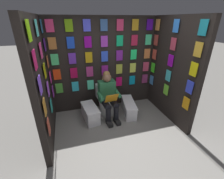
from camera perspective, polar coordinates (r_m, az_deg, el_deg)
name	(u,v)px	position (r m, az deg, el deg)	size (l,w,h in m)	color
ground_plane	(128,149)	(3.22, 5.76, -20.96)	(30.00, 30.00, 0.00)	gray
display_wall_back	(104,65)	(4.12, -2.96, 9.08)	(2.83, 0.14, 2.38)	black
display_wall_left	(172,70)	(3.92, 21.23, 6.58)	(0.14, 1.75, 2.38)	black
display_wall_right	(42,83)	(3.18, -24.26, 2.05)	(0.14, 1.75, 2.38)	black
toilet	(106,101)	(4.06, -2.37, -4.44)	(0.42, 0.57, 0.77)	white
person_reading	(108,96)	(3.74, -1.35, -2.35)	(0.55, 0.71, 1.19)	#286B42
comic_longbox_near	(90,113)	(3.88, -7.97, -8.59)	(0.40, 0.72, 0.37)	silver
comic_longbox_far	(129,107)	(4.12, 6.17, -6.56)	(0.42, 0.86, 0.35)	silver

